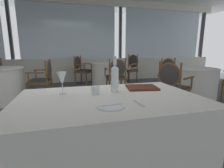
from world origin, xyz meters
The scene contains 18 objects.
ground_plane centered at (0.00, 0.00, 0.00)m, with size 15.29×15.29×0.00m, color #4C5156.
window_wall_far centered at (0.00, 3.59, 1.17)m, with size 11.76×0.14×2.94m.
foreground_table centered at (0.20, -1.33, 0.38)m, with size 1.53×0.97×0.77m.
side_plate centered at (0.14, -1.58, 0.77)m, with size 0.20×0.20×0.01m, color white.
butter_knife centered at (0.14, -1.58, 0.78)m, with size 0.17×0.02×0.00m, color silver.
dinner_fork centered at (0.35, -1.56, 0.77)m, with size 0.17×0.02×0.00m, color silver.
water_bottle centered at (0.29, -1.16, 0.90)m, with size 0.07×0.07×0.34m.
wine_glass centered at (-0.19, -1.14, 0.91)m, with size 0.08×0.08×0.20m.
water_tumbler centered at (0.09, -1.21, 0.80)m, with size 0.07×0.07×0.07m, color white.
menu_book centered at (0.59, -1.11, 0.78)m, with size 0.30×0.25×0.02m, color #512319.
background_table_0 centered at (1.11, 2.33, 0.38)m, with size 1.11×1.11×0.77m.
dining_chair_0_0 centered at (1.05, 1.35, 0.56)m, with size 0.56×0.49×0.95m.
dining_chair_0_1 centered at (1.99, 2.78, 0.59)m, with size 0.62×0.64×1.01m.
dining_chair_0_2 centered at (0.29, 2.87, 0.57)m, with size 0.64×0.65×0.97m.
background_table_1 centered at (2.52, 0.38, 0.38)m, with size 1.00×1.00×0.77m.
dining_chair_1_1 centered at (2.57, 1.30, 0.55)m, with size 0.55×0.49×0.94m.
dining_chair_1_2 centered at (1.70, -0.05, 0.55)m, with size 0.62×0.65×0.95m.
dining_chair_2_1 centered at (-0.67, 1.39, 0.55)m, with size 0.52×0.58×0.94m.
Camera 1 is at (-0.14, -2.64, 1.15)m, focal length 26.69 mm.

